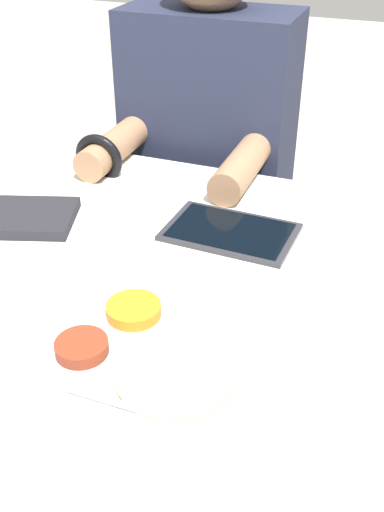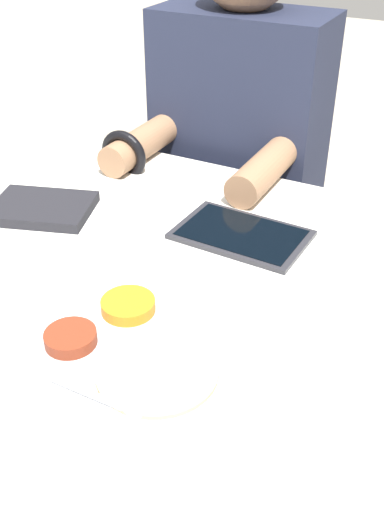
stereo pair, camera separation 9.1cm
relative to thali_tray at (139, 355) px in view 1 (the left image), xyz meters
The scene contains 5 objects.
dining_table 0.44m from the thali_tray, 145.14° to the left, with size 1.29×0.99×0.75m.
thali_tray is the anchor object (origin of this frame).
red_notebook 0.45m from the thali_tray, 144.00° to the left, with size 0.22×0.19×0.02m.
tablet_device 0.36m from the thali_tray, 88.06° to the left, with size 0.24×0.16×0.01m.
person_diner 0.81m from the thali_tray, 103.28° to the left, with size 0.40×0.43×1.24m.
Camera 1 is at (0.46, -0.66, 1.31)m, focal length 42.00 mm.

